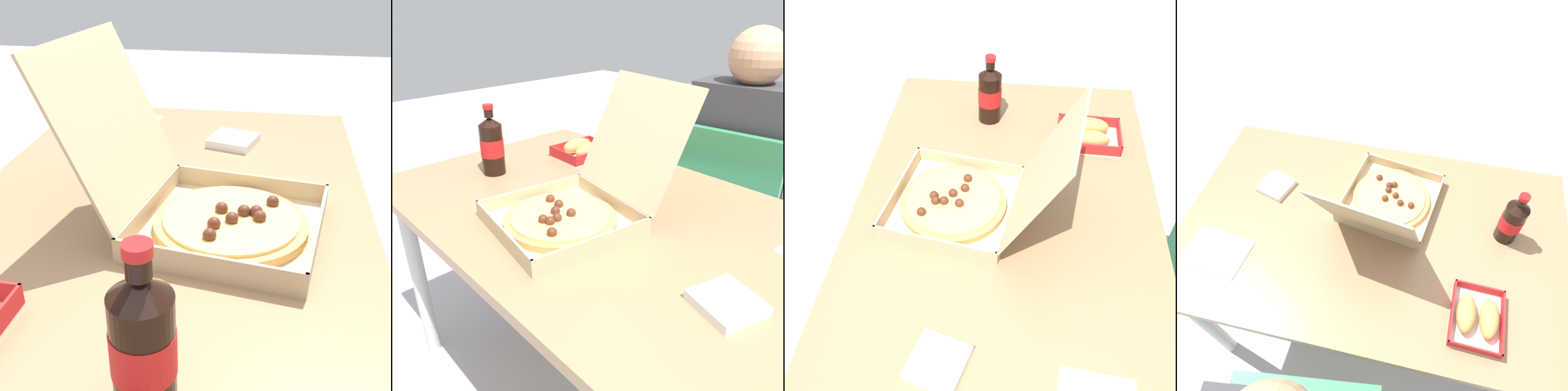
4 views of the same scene
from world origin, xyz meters
TOP-DOWN VIEW (x-y plane):
  - ground_plane at (0.00, 0.00)m, footprint 10.00×10.00m
  - dining_table at (0.00, 0.00)m, footprint 1.35×0.82m
  - pizza_box_open at (-0.03, -0.10)m, footprint 0.39×0.50m
  - bread_side_box at (-0.37, 0.24)m, footprint 0.16×0.19m
  - cola_bottle at (-0.45, -0.08)m, footprint 0.07×0.07m
  - paper_menu at (0.49, 0.20)m, footprint 0.22×0.17m
  - napkin_pile at (0.40, -0.11)m, footprint 0.14×0.14m

SIDE VIEW (x-z plane):
  - ground_plane at x=0.00m, z-range 0.00..0.00m
  - dining_table at x=0.00m, z-range 0.28..0.99m
  - paper_menu at x=0.49m, z-range 0.71..0.71m
  - napkin_pile at x=0.40m, z-range 0.71..0.73m
  - bread_side_box at x=-0.37m, z-range 0.71..0.77m
  - pizza_box_open at x=-0.03m, z-range 0.59..0.92m
  - cola_bottle at x=-0.45m, z-range 0.69..0.92m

